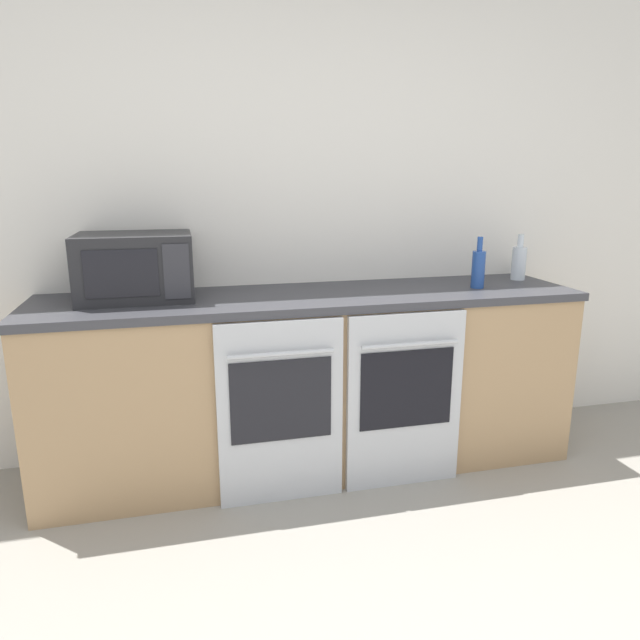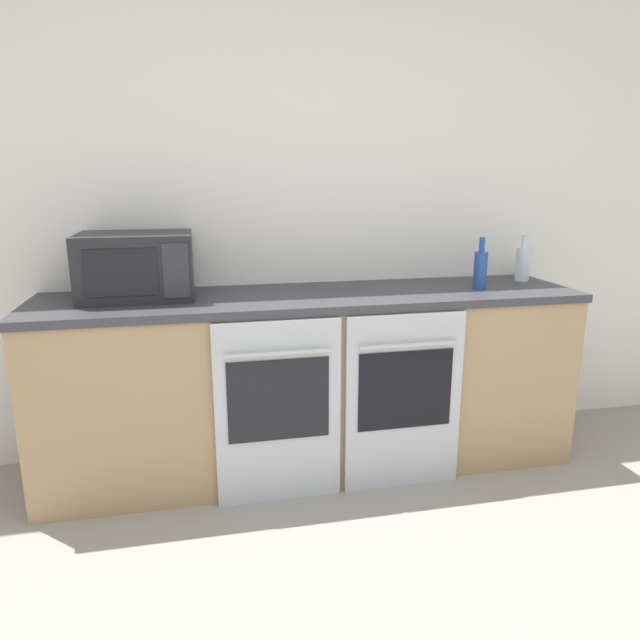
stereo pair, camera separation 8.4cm
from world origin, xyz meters
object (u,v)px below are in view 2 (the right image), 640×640
oven_right (404,401)px  microwave (137,266)px  oven_left (279,412)px  bottle_blue (480,269)px  bottle_clear (523,263)px

oven_right → microwave: 1.42m
oven_left → bottle_blue: size_ratio=3.28×
oven_right → bottle_clear: 1.10m
oven_left → bottle_clear: size_ratio=3.43×
oven_left → microwave: (-0.61, 0.41, 0.63)m
oven_right → bottle_blue: bearing=28.6°
oven_left → microwave: 0.96m
microwave → bottle_clear: size_ratio=2.05×
oven_right → microwave: bearing=161.4°
bottle_blue → bottle_clear: (0.34, 0.17, -0.00)m
oven_left → bottle_blue: bottle_blue is taller
oven_left → microwave: microwave is taller
oven_left → bottle_clear: 1.61m
oven_right → oven_left: bearing=180.0°
oven_left → bottle_clear: bottle_clear is taller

